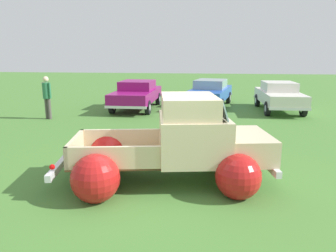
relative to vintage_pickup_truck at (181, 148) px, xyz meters
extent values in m
plane|color=#477A33|center=(-0.38, -0.07, -0.76)|extent=(80.00, 80.00, 0.00)
cylinder|color=black|center=(0.90, 1.04, -0.38)|extent=(0.79, 0.35, 0.76)
cylinder|color=silver|center=(0.90, 1.04, -0.38)|extent=(0.38, 0.29, 0.34)
cylinder|color=black|center=(1.19, -0.68, -0.38)|extent=(0.79, 0.35, 0.76)
cylinder|color=silver|center=(1.19, -0.68, -0.38)|extent=(0.38, 0.29, 0.34)
cylinder|color=black|center=(-1.86, 0.56, -0.38)|extent=(0.79, 0.35, 0.76)
cylinder|color=silver|center=(-1.86, 0.56, -0.38)|extent=(0.38, 0.29, 0.34)
cylinder|color=black|center=(-1.57, -1.15, -0.38)|extent=(0.79, 0.35, 0.76)
cylinder|color=silver|center=(-1.57, -1.15, -0.38)|extent=(0.38, 0.29, 0.34)
sphere|color=red|center=(-1.87, 0.61, -0.32)|extent=(1.11, 1.11, 0.96)
sphere|color=red|center=(-1.56, -1.20, -0.32)|extent=(1.11, 1.11, 0.96)
cube|color=olive|center=(-1.32, -0.23, -0.22)|extent=(2.28, 1.86, 0.04)
cube|color=beige|center=(-1.44, 0.49, 0.01)|extent=(2.03, 0.42, 0.50)
cube|color=beige|center=(-1.20, -0.95, 0.01)|extent=(2.03, 0.42, 0.50)
cube|color=beige|center=(-0.35, -0.06, 0.01)|extent=(0.34, 1.53, 0.50)
cube|color=beige|center=(-2.29, -0.39, 0.01)|extent=(0.34, 1.53, 0.50)
cube|color=beige|center=(0.26, 0.04, 0.24)|extent=(1.72, 1.92, 0.95)
cube|color=beige|center=(0.16, 0.03, 0.94)|extent=(1.39, 1.71, 0.45)
cube|color=#8CADB7|center=(0.80, 0.14, 0.92)|extent=(0.39, 1.46, 0.38)
cube|color=beige|center=(1.29, 0.22, 0.04)|extent=(1.51, 1.81, 0.55)
sphere|color=red|center=(0.89, 1.07, -0.34)|extent=(1.06, 1.06, 0.92)
sphere|color=red|center=(1.20, -0.71, -0.34)|extent=(1.06, 1.06, 0.92)
cube|color=silver|center=(-2.59, -0.44, -0.30)|extent=(0.45, 1.97, 0.14)
cube|color=silver|center=(1.83, 0.31, -0.30)|extent=(0.45, 1.97, 0.14)
sphere|color=red|center=(-2.68, 0.34, -0.12)|extent=(0.13, 0.13, 0.11)
sphere|color=red|center=(-2.42, -1.22, -0.12)|extent=(0.13, 0.13, 0.11)
cylinder|color=black|center=(-2.22, 7.78, -0.43)|extent=(0.21, 0.66, 0.66)
cylinder|color=silver|center=(-2.22, 7.78, -0.43)|extent=(0.21, 0.30, 0.30)
cylinder|color=black|center=(-3.95, 7.79, -0.43)|extent=(0.21, 0.66, 0.66)
cylinder|color=silver|center=(-3.95, 7.79, -0.43)|extent=(0.21, 0.30, 0.30)
cylinder|color=black|center=(-2.20, 10.74, -0.43)|extent=(0.21, 0.66, 0.66)
cylinder|color=silver|center=(-2.20, 10.74, -0.43)|extent=(0.21, 0.30, 0.30)
cylinder|color=black|center=(-3.93, 10.75, -0.43)|extent=(0.21, 0.66, 0.66)
cylinder|color=silver|center=(-3.93, 10.75, -0.43)|extent=(0.21, 0.30, 0.30)
cube|color=#8C1466|center=(-3.08, 9.26, -0.05)|extent=(1.89, 4.64, 0.55)
cube|color=#8C1466|center=(-3.08, 9.45, 0.45)|extent=(1.63, 1.96, 0.45)
cube|color=silver|center=(-3.06, 11.54, -0.31)|extent=(1.91, 0.11, 0.12)
cube|color=silver|center=(-3.10, 6.99, -0.31)|extent=(1.91, 0.11, 0.12)
cylinder|color=black|center=(1.20, 8.87, -0.43)|extent=(0.32, 0.69, 0.66)
cylinder|color=silver|center=(1.20, 8.87, -0.43)|extent=(0.26, 0.33, 0.30)
cylinder|color=black|center=(-0.42, 9.17, -0.43)|extent=(0.32, 0.69, 0.66)
cylinder|color=silver|center=(-0.42, 9.17, -0.43)|extent=(0.26, 0.33, 0.30)
cylinder|color=black|center=(1.74, 11.74, -0.43)|extent=(0.32, 0.69, 0.66)
cylinder|color=silver|center=(1.74, 11.74, -0.43)|extent=(0.26, 0.33, 0.30)
cylinder|color=black|center=(0.12, 12.05, -0.43)|extent=(0.32, 0.69, 0.66)
cylinder|color=silver|center=(0.12, 12.05, -0.43)|extent=(0.26, 0.33, 0.30)
cube|color=blue|center=(0.66, 10.46, -0.05)|extent=(2.59, 4.82, 0.55)
cube|color=#8CADB7|center=(0.70, 10.64, 0.45)|extent=(1.86, 2.17, 0.45)
cube|color=silver|center=(1.08, 12.67, -0.31)|extent=(1.82, 0.44, 0.12)
cube|color=silver|center=(0.25, 8.25, -0.31)|extent=(1.82, 0.44, 0.12)
cylinder|color=black|center=(4.89, 8.17, -0.43)|extent=(0.22, 0.66, 0.66)
cylinder|color=silver|center=(4.89, 8.17, -0.43)|extent=(0.22, 0.30, 0.30)
cylinder|color=black|center=(3.30, 8.13, -0.43)|extent=(0.22, 0.66, 0.66)
cylinder|color=silver|center=(3.30, 8.13, -0.43)|extent=(0.22, 0.30, 0.30)
cylinder|color=black|center=(4.83, 10.88, -0.43)|extent=(0.22, 0.66, 0.66)
cylinder|color=silver|center=(4.83, 10.88, -0.43)|extent=(0.22, 0.30, 0.30)
cylinder|color=black|center=(3.23, 10.84, -0.43)|extent=(0.22, 0.66, 0.66)
cylinder|color=silver|center=(3.23, 10.84, -0.43)|extent=(0.22, 0.30, 0.30)
cube|color=silver|center=(4.06, 9.51, -0.05)|extent=(1.82, 4.27, 0.55)
cube|color=silver|center=(4.06, 9.67, 0.45)|extent=(1.52, 1.81, 0.45)
cube|color=silver|center=(4.01, 11.58, -0.31)|extent=(1.78, 0.14, 0.12)
cube|color=silver|center=(4.11, 7.43, -0.31)|extent=(1.78, 0.14, 0.12)
cylinder|color=#4C4742|center=(-6.27, 6.16, -0.31)|extent=(0.20, 0.20, 0.90)
cylinder|color=#4C4742|center=(-6.43, 6.23, -0.31)|extent=(0.20, 0.20, 0.90)
cylinder|color=#2D724C|center=(-6.35, 6.20, 0.48)|extent=(0.45, 0.45, 0.68)
cylinder|color=#2D724C|center=(-6.15, 6.11, 0.52)|extent=(0.12, 0.12, 0.64)
cylinder|color=beige|center=(-6.55, 6.29, 0.52)|extent=(0.12, 0.12, 0.64)
sphere|color=beige|center=(-6.35, 6.20, 0.97)|extent=(0.32, 0.32, 0.24)
camera|label=1|loc=(0.56, -6.76, 2.04)|focal=34.08mm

